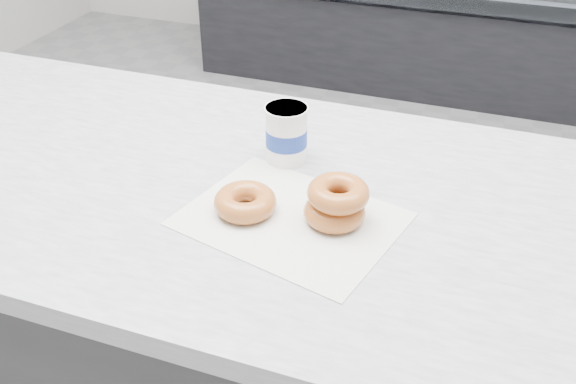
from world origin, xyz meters
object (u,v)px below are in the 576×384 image
Objects in this scene: donut_stack at (336,202)px; coffee_cup at (286,134)px; counter at (209,346)px; donut_single at (245,202)px.

donut_stack is 0.21m from coffee_cup.
donut_single reaches higher than counter.
counter is 27.71× the size of coffee_cup.
counter is at bearing 170.18° from donut_stack.
donut_single is at bearing -170.12° from donut_stack.
coffee_cup reaches higher than donut_single.
donut_stack is (0.15, 0.03, 0.02)m from donut_single.
donut_single is 0.96× the size of coffee_cup.
counter is 0.54m from coffee_cup.
donut_single is at bearing -28.79° from counter.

